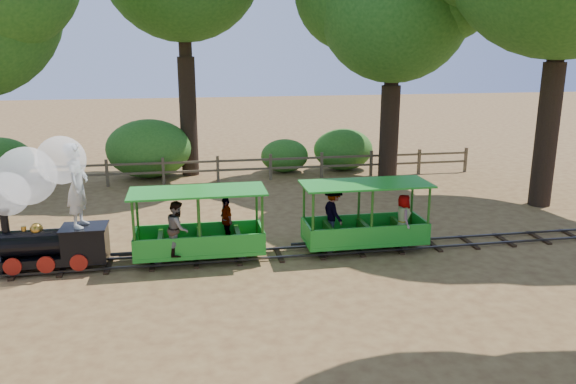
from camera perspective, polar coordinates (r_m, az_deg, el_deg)
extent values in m
plane|color=#9E7B44|center=(13.78, -0.94, -6.48)|extent=(90.00, 90.00, 0.00)
cube|color=#3F3D3A|center=(13.48, -0.73, -6.63)|extent=(22.00, 0.05, 0.05)
cube|color=#3F3D3A|center=(14.03, -1.14, -5.76)|extent=(22.00, 0.05, 0.05)
cube|color=#382314|center=(13.77, -0.94, -6.38)|extent=(0.12, 1.00, 0.05)
cube|color=#382314|center=(13.93, -21.86, -7.23)|extent=(0.12, 1.00, 0.05)
cube|color=#382314|center=(15.34, 17.89, -4.89)|extent=(0.12, 1.00, 0.05)
cube|color=black|center=(13.87, -22.60, -6.22)|extent=(2.34, 0.75, 0.19)
cylinder|color=black|center=(13.83, -24.27, -4.72)|extent=(1.49, 0.60, 0.60)
cylinder|color=black|center=(13.84, -26.85, -2.68)|extent=(0.17, 0.17, 0.47)
sphere|color=#BB862C|center=(13.72, -24.19, -3.45)|extent=(0.28, 0.28, 0.28)
cylinder|color=#BB862C|center=(13.79, -25.27, -3.40)|extent=(0.11, 0.11, 0.11)
cube|color=black|center=(13.61, -19.90, -4.62)|extent=(0.96, 0.75, 0.59)
cube|color=black|center=(13.51, -20.02, -3.35)|extent=(1.01, 0.81, 0.04)
cylinder|color=#9A170E|center=(13.73, -26.20, -6.83)|extent=(0.38, 0.06, 0.38)
cylinder|color=#9A170E|center=(14.42, -25.40, -5.75)|extent=(0.38, 0.06, 0.38)
cylinder|color=#9A170E|center=(13.55, -23.37, -6.79)|extent=(0.38, 0.06, 0.38)
cylinder|color=#9A170E|center=(14.25, -22.71, -5.69)|extent=(0.38, 0.06, 0.38)
cylinder|color=#9A170E|center=(13.40, -20.47, -6.73)|extent=(0.38, 0.06, 0.38)
cylinder|color=#9A170E|center=(14.11, -19.95, -5.62)|extent=(0.38, 0.06, 0.38)
sphere|color=white|center=(13.70, -26.65, -0.18)|extent=(0.96, 0.96, 0.96)
sphere|color=white|center=(13.55, -25.05, 1.48)|extent=(1.28, 1.28, 1.28)
sphere|color=white|center=(13.36, -22.05, 3.02)|extent=(1.07, 1.07, 1.07)
imported|color=silver|center=(13.27, -20.62, 0.64)|extent=(0.55, 0.75, 1.90)
cube|color=green|center=(13.52, -8.93, -5.75)|extent=(3.01, 1.15, 0.09)
cube|color=#225F15|center=(13.56, -8.92, -6.17)|extent=(2.71, 0.44, 0.12)
cube|color=green|center=(12.93, -8.91, -5.46)|extent=(3.01, 0.05, 0.44)
cube|color=green|center=(13.95, -9.04, -3.96)|extent=(3.01, 0.05, 0.44)
cube|color=green|center=(13.10, -9.18, 0.07)|extent=(3.14, 1.28, 0.04)
cylinder|color=#225F15|center=(12.86, -15.39, -3.85)|extent=(0.06, 0.06, 1.41)
cylinder|color=#225F15|center=(13.85, -15.04, -2.50)|extent=(0.06, 0.06, 1.41)
cylinder|color=#225F15|center=(12.90, -2.62, -3.26)|extent=(0.06, 0.06, 1.41)
cylinder|color=#225F15|center=(13.89, -3.19, -1.97)|extent=(0.06, 0.06, 1.41)
cube|color=#225F15|center=(13.47, -12.82, -5.03)|extent=(0.11, 0.97, 0.35)
cube|color=#225F15|center=(13.45, -8.97, -4.86)|extent=(0.11, 0.97, 0.35)
cube|color=#225F15|center=(13.49, -5.13, -4.68)|extent=(0.11, 0.97, 0.35)
cylinder|color=black|center=(13.29, -13.06, -6.65)|extent=(0.25, 0.05, 0.25)
cylinder|color=black|center=(13.85, -12.96, -5.76)|extent=(0.25, 0.05, 0.25)
cylinder|color=black|center=(13.31, -4.72, -6.27)|extent=(0.25, 0.05, 0.25)
cylinder|color=black|center=(13.88, -4.97, -5.40)|extent=(0.25, 0.05, 0.25)
imported|color=gray|center=(12.94, -11.14, -3.61)|extent=(0.53, 0.65, 1.26)
imported|color=gray|center=(13.65, -6.30, -2.81)|extent=(0.44, 0.70, 1.11)
cube|color=green|center=(14.17, 7.74, -4.75)|extent=(3.01, 1.15, 0.09)
cube|color=#225F15|center=(14.20, 7.72, -5.15)|extent=(2.71, 0.44, 0.12)
cube|color=green|center=(13.60, 8.47, -4.43)|extent=(3.01, 0.05, 0.44)
cube|color=green|center=(14.57, 7.13, -3.08)|extent=(3.01, 0.05, 0.44)
cube|color=green|center=(13.77, 7.94, 0.82)|extent=(3.14, 1.28, 0.04)
cylinder|color=#225F15|center=(13.10, 2.56, -2.98)|extent=(0.06, 0.06, 1.41)
cylinder|color=#225F15|center=(14.08, 1.63, -1.72)|extent=(0.06, 0.06, 1.41)
cylinder|color=#225F15|center=(14.00, 14.09, -2.26)|extent=(0.06, 0.06, 1.41)
cylinder|color=#225F15|center=(14.91, 12.46, -1.13)|extent=(0.06, 0.06, 1.41)
cube|color=#225F15|center=(13.85, 4.21, -4.14)|extent=(0.11, 0.97, 0.35)
cube|color=#225F15|center=(14.10, 7.77, -3.90)|extent=(0.11, 0.97, 0.35)
cube|color=#225F15|center=(14.39, 11.19, -3.66)|extent=(0.11, 0.97, 0.35)
cylinder|color=black|center=(13.66, 4.25, -5.71)|extent=(0.25, 0.05, 0.25)
cylinder|color=black|center=(14.21, 3.65, -4.88)|extent=(0.25, 0.05, 0.25)
cylinder|color=black|center=(14.25, 11.80, -5.12)|extent=(0.25, 0.05, 0.25)
cylinder|color=black|center=(14.77, 10.94, -4.36)|extent=(0.25, 0.05, 0.25)
imported|color=gray|center=(13.99, 4.62, -2.02)|extent=(0.61, 0.88, 1.25)
imported|color=gray|center=(13.99, 11.61, -2.53)|extent=(0.41, 0.59, 1.14)
cylinder|color=#2D2116|center=(22.36, -10.09, 7.51)|extent=(0.66, 0.66, 4.58)
cylinder|color=#2D2116|center=(22.22, -10.52, 16.76)|extent=(0.50, 0.50, 2.62)
cylinder|color=#2D2116|center=(21.80, 10.23, 5.95)|extent=(0.72, 0.72, 3.55)
cylinder|color=#2D2116|center=(21.57, 10.57, 13.28)|extent=(0.54, 0.54, 2.03)
sphere|color=#1B5119|center=(21.62, 10.81, 18.18)|extent=(5.56, 5.56, 5.56)
cylinder|color=#2D2116|center=(19.40, 24.79, 5.22)|extent=(0.68, 0.68, 4.50)
cylinder|color=#2D2116|center=(19.23, 25.94, 15.64)|extent=(0.51, 0.51, 2.57)
cube|color=brown|center=(21.74, -23.13, 1.56)|extent=(0.10, 0.10, 1.00)
cube|color=brown|center=(21.37, -17.91, 1.83)|extent=(0.10, 0.10, 1.00)
cube|color=brown|center=(21.19, -12.55, 2.09)|extent=(0.10, 0.10, 1.00)
cube|color=brown|center=(21.20, -7.14, 2.33)|extent=(0.10, 0.10, 1.00)
cube|color=brown|center=(21.39, -1.78, 2.55)|extent=(0.10, 0.10, 1.00)
cube|color=brown|center=(21.77, 3.44, 2.74)|extent=(0.10, 0.10, 1.00)
cube|color=brown|center=(22.32, 8.44, 2.90)|extent=(0.10, 0.10, 1.00)
cube|color=brown|center=(23.03, 13.17, 3.03)|extent=(0.10, 0.10, 1.00)
cube|color=brown|center=(23.89, 17.59, 3.14)|extent=(0.10, 0.10, 1.00)
cube|color=brown|center=(21.21, -4.46, 3.23)|extent=(18.00, 0.06, 0.08)
cube|color=brown|center=(21.28, -4.45, 2.31)|extent=(18.00, 0.06, 0.08)
ellipsoid|color=#2D6B1E|center=(22.38, -13.95, 4.30)|extent=(3.27, 2.51, 2.26)
ellipsoid|color=#2D6B1E|center=(22.74, -0.35, 3.71)|extent=(1.93, 1.49, 1.34)
ellipsoid|color=#2D6B1E|center=(23.24, 5.62, 4.33)|extent=(2.45, 1.89, 1.70)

